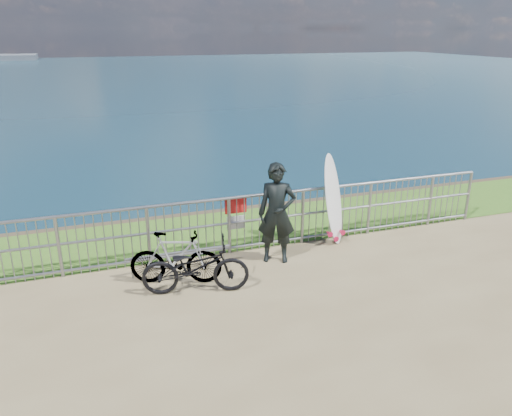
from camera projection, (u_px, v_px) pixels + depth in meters
name	position (u px, v px, depth m)	size (l,w,h in m)	color
grass_strip	(238.00, 228.00, 10.67)	(120.00, 120.00, 0.00)	#34641B
railing	(255.00, 221.00, 9.50)	(10.06, 0.10, 1.13)	gray
surfer	(277.00, 213.00, 8.93)	(0.67, 0.44, 1.84)	black
surfboard	(334.00, 203.00, 9.75)	(0.61, 0.59, 1.81)	white
bicycle_near	(196.00, 267.00, 7.97)	(0.60, 1.71, 0.90)	black
bicycle_far	(176.00, 258.00, 8.26)	(0.43, 1.53, 0.92)	black
bike_rack	(179.00, 255.00, 8.72)	(1.84, 0.05, 0.38)	gray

